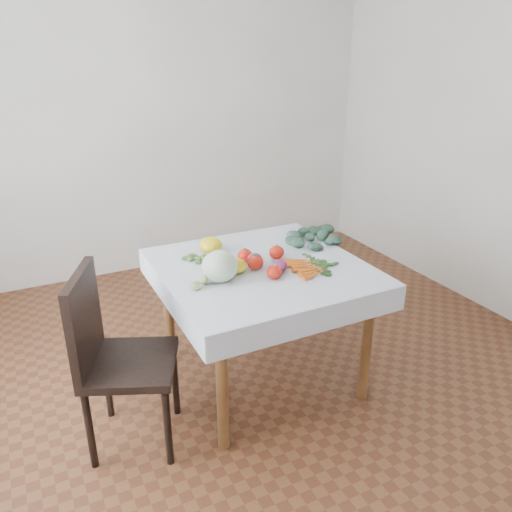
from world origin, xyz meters
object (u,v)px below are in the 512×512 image
at_px(chair, 111,350).
at_px(heirloom_back, 210,245).
at_px(carrot_bunch, 306,267).
at_px(cabbage, 220,266).
at_px(table, 262,282).

distance_m(chair, heirloom_back, 0.89).
height_order(heirloom_back, carrot_bunch, heirloom_back).
bearing_deg(chair, heirloom_back, 33.17).
xyz_separation_m(chair, heirloom_back, (0.71, 0.47, 0.26)).
xyz_separation_m(cabbage, heirloom_back, (0.10, 0.40, -0.04)).
distance_m(table, chair, 0.92).
relative_size(table, chair, 1.05).
xyz_separation_m(table, cabbage, (-0.29, -0.08, 0.19)).
height_order(cabbage, heirloom_back, cabbage).
bearing_deg(carrot_bunch, cabbage, 171.17).
distance_m(table, carrot_bunch, 0.28).
height_order(chair, cabbage, chair).
bearing_deg(cabbage, table, 15.36).
relative_size(chair, heirloom_back, 6.94).
bearing_deg(table, chair, -170.62).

